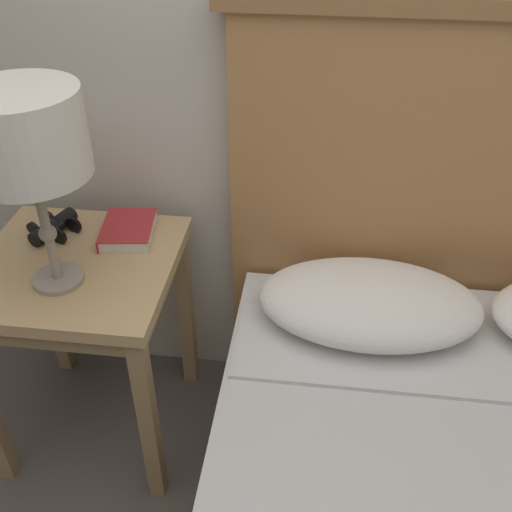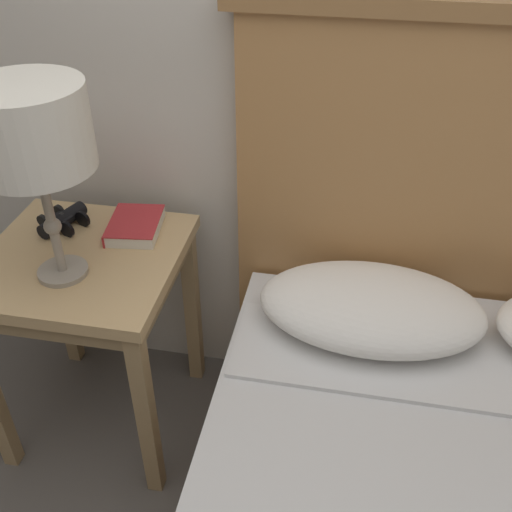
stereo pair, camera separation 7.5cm
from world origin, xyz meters
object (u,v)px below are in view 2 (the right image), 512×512
(nightstand, at_px, (85,283))
(binoculars_pair, at_px, (63,220))
(book_on_nightstand, at_px, (134,226))
(table_lamp, at_px, (30,132))

(nightstand, bearing_deg, binoculars_pair, 129.38)
(book_on_nightstand, bearing_deg, table_lamp, -116.55)
(binoculars_pair, bearing_deg, book_on_nightstand, 4.16)
(nightstand, relative_size, table_lamp, 1.29)
(table_lamp, relative_size, book_on_nightstand, 2.49)
(nightstand, distance_m, table_lamp, 0.50)
(nightstand, height_order, book_on_nightstand, book_on_nightstand)
(table_lamp, height_order, book_on_nightstand, table_lamp)
(table_lamp, bearing_deg, book_on_nightstand, 63.45)
(table_lamp, bearing_deg, binoculars_pair, 114.82)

